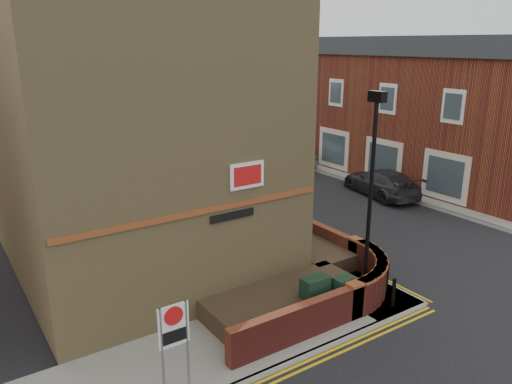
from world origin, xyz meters
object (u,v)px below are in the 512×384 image
object	(u,v)px
lamppost	(370,199)
zone_sign	(174,333)
utility_cabinet_large	(315,297)
silver_car_near	(230,176)

from	to	relation	value
lamppost	zone_sign	distance (m)	6.85
lamppost	zone_sign	xyz separation A→B (m)	(-6.60, -0.70, -1.70)
lamppost	utility_cabinet_large	world-z (taller)	lamppost
utility_cabinet_large	silver_car_near	xyz separation A→B (m)	(5.16, 13.30, -0.11)
utility_cabinet_large	zone_sign	distance (m)	4.86
zone_sign	silver_car_near	size ratio (longest dim) A/B	0.60
utility_cabinet_large	zone_sign	size ratio (longest dim) A/B	0.55
lamppost	silver_car_near	size ratio (longest dim) A/B	1.70
lamppost	zone_sign	world-z (taller)	lamppost
lamppost	silver_car_near	distance (m)	14.05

